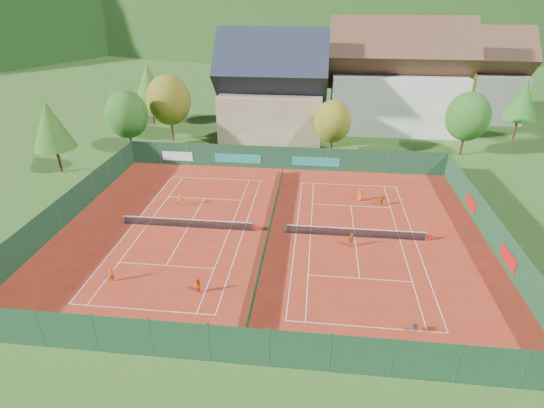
{
  "coord_description": "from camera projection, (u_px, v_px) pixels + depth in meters",
  "views": [
    {
      "loc": [
        4.07,
        -34.52,
        20.67
      ],
      "look_at": [
        0.0,
        2.0,
        2.0
      ],
      "focal_mm": 28.0,
      "sensor_mm": 36.0,
      "label": 1
    }
  ],
  "objects": [
    {
      "name": "ground",
      "position": [
        270.0,
        232.0,
        40.37
      ],
      "size": [
        600.0,
        600.0,
        0.0
      ],
      "primitive_type": "plane",
      "color": "#2B551A",
      "rests_on": "ground"
    },
    {
      "name": "clay_pad",
      "position": [
        270.0,
        232.0,
        40.35
      ],
      "size": [
        40.0,
        32.0,
        0.01
      ],
      "primitive_type": "cube",
      "color": "#A02917",
      "rests_on": "ground"
    },
    {
      "name": "court_markings_left",
      "position": [
        188.0,
        227.0,
        41.14
      ],
      "size": [
        11.03,
        23.83,
        0.0
      ],
      "color": "white",
      "rests_on": "ground"
    },
    {
      "name": "court_markings_right",
      "position": [
        355.0,
        237.0,
        39.56
      ],
      "size": [
        11.03,
        23.83,
        0.0
      ],
      "color": "white",
      "rests_on": "ground"
    },
    {
      "name": "tennis_net_left",
      "position": [
        189.0,
        223.0,
        40.9
      ],
      "size": [
        13.3,
        0.1,
        1.02
      ],
      "color": "#59595B",
      "rests_on": "ground"
    },
    {
      "name": "tennis_net_right",
      "position": [
        357.0,
        232.0,
        39.32
      ],
      "size": [
        13.3,
        0.1,
        1.02
      ],
      "color": "#59595B",
      "rests_on": "ground"
    },
    {
      "name": "court_divider",
      "position": [
        270.0,
        228.0,
        40.13
      ],
      "size": [
        0.03,
        28.8,
        1.0
      ],
      "color": "#13361C",
      "rests_on": "ground"
    },
    {
      "name": "fence_north",
      "position": [
        281.0,
        158.0,
        53.91
      ],
      "size": [
        40.0,
        0.1,
        3.0
      ],
      "color": "#153A23",
      "rests_on": "ground"
    },
    {
      "name": "fence_south",
      "position": [
        239.0,
        346.0,
        25.5
      ],
      "size": [
        40.0,
        0.04,
        3.0
      ],
      "color": "#143920",
      "rests_on": "ground"
    },
    {
      "name": "fence_west",
      "position": [
        68.0,
        207.0,
        41.65
      ],
      "size": [
        0.04,
        32.0,
        3.0
      ],
      "color": "#153C23",
      "rests_on": "ground"
    },
    {
      "name": "fence_east",
      "position": [
        492.0,
        230.0,
        37.76
      ],
      "size": [
        0.09,
        32.0,
        3.0
      ],
      "color": "#153A20",
      "rests_on": "ground"
    },
    {
      "name": "chalet",
      "position": [
        273.0,
        93.0,
        64.23
      ],
      "size": [
        16.2,
        12.0,
        16.0
      ],
      "color": "tan",
      "rests_on": "ground"
    },
    {
      "name": "hotel_block_a",
      "position": [
        396.0,
        83.0,
        67.33
      ],
      "size": [
        21.6,
        11.0,
        17.25
      ],
      "color": "silver",
      "rests_on": "ground"
    },
    {
      "name": "hotel_block_b",
      "position": [
        471.0,
        80.0,
        73.38
      ],
      "size": [
        17.28,
        10.0,
        15.5
      ],
      "color": "silver",
      "rests_on": "ground"
    },
    {
      "name": "tree_west_front",
      "position": [
        127.0,
        114.0,
        57.81
      ],
      "size": [
        5.72,
        5.72,
        8.69
      ],
      "color": "#462F19",
      "rests_on": "ground"
    },
    {
      "name": "tree_west_mid",
      "position": [
        169.0,
        100.0,
        62.42
      ],
      "size": [
        6.44,
        6.44,
        9.78
      ],
      "color": "#49321A",
      "rests_on": "ground"
    },
    {
      "name": "tree_west_back",
      "position": [
        149.0,
        84.0,
        69.8
      ],
      "size": [
        5.6,
        5.6,
        10.0
      ],
      "color": "#482D19",
      "rests_on": "ground"
    },
    {
      "name": "tree_center",
      "position": [
        333.0,
        122.0,
        57.12
      ],
      "size": [
        5.01,
        5.01,
        7.6
      ],
      "color": "#412D17",
      "rests_on": "ground"
    },
    {
      "name": "tree_east_front",
      "position": [
        468.0,
        117.0,
        56.81
      ],
      "size": [
        5.72,
        5.72,
        8.69
      ],
      "color": "#412D17",
      "rests_on": "ground"
    },
    {
      "name": "tree_east_mid",
      "position": [
        523.0,
        100.0,
        62.6
      ],
      "size": [
        5.04,
        5.04,
        9.0
      ],
      "color": "#482A19",
      "rests_on": "ground"
    },
    {
      "name": "tree_west_side",
      "position": [
        50.0,
        125.0,
        51.01
      ],
      "size": [
        5.04,
        5.04,
        9.0
      ],
      "color": "#4B2B1A",
      "rests_on": "ground"
    },
    {
      "name": "tree_east_back",
      "position": [
        453.0,
        83.0,
        70.17
      ],
      "size": [
        7.15,
        7.15,
        10.86
      ],
      "color": "#4D2C1B",
      "rests_on": "ground"
    },
    {
      "name": "mountain_backdrop",
      "position": [
        359.0,
        98.0,
        262.36
      ],
      "size": [
        820.0,
        530.0,
        242.0
      ],
      "color": "black",
      "rests_on": "ground"
    },
    {
      "name": "ball_hopper",
      "position": [
        415.0,
        327.0,
        28.24
      ],
      "size": [
        0.34,
        0.34,
        0.8
      ],
      "color": "slate",
      "rests_on": "ground"
    },
    {
      "name": "loose_ball_0",
      "position": [
        167.0,
        271.0,
        34.72
      ],
      "size": [
        0.07,
        0.07,
        0.07
      ],
      "primitive_type": "sphere",
      "color": "#CCD833",
      "rests_on": "ground"
    },
    {
      "name": "loose_ball_1",
      "position": [
        320.0,
        325.0,
        29.13
      ],
      "size": [
        0.07,
        0.07,
        0.07
      ],
      "primitive_type": "sphere",
      "color": "#CCD833",
      "rests_on": "ground"
    },
    {
      "name": "loose_ball_2",
      "position": [
        278.0,
        211.0,
        44.22
      ],
      "size": [
        0.07,
        0.07,
        0.07
      ],
      "primitive_type": "sphere",
      "color": "#CCD833",
      "rests_on": "ground"
    },
    {
      "name": "player_left_near",
      "position": [
        111.0,
        274.0,
        33.3
      ],
      "size": [
        0.56,
        0.45,
        1.34
      ],
      "primitive_type": "imported",
      "rotation": [
        0.0,
        0.0,
        0.29
      ],
      "color": "#CB4C12",
      "rests_on": "ground"
    },
    {
      "name": "player_left_mid",
      "position": [
        198.0,
        286.0,
        31.96
      ],
      "size": [
        0.81,
        0.74,
        1.33
      ],
      "primitive_type": "imported",
      "rotation": [
        0.0,
        0.0,
        -0.47
      ],
      "color": "#DD5213",
      "rests_on": "ground"
    },
    {
      "name": "player_left_far",
      "position": [
        181.0,
        200.0,
        45.08
      ],
      "size": [
        0.88,
        0.55,
        1.32
      ],
      "primitive_type": "imported",
      "rotation": [
        0.0,
        0.0,
        3.21
      ],
      "color": "#D65713",
      "rests_on": "ground"
    },
    {
      "name": "player_right_near",
      "position": [
        351.0,
        240.0,
        37.78
      ],
      "size": [
        0.88,
        0.71,
        1.39
      ],
      "primitive_type": "imported",
      "rotation": [
        0.0,
        0.0,
        0.53
      ],
      "color": "orange",
      "rests_on": "ground"
    },
    {
      "name": "player_right_far_a",
      "position": [
        360.0,
        195.0,
        46.03
      ],
      "size": [
        0.75,
        0.51,
        1.47
      ],
      "primitive_type": "imported",
      "rotation": [
        0.0,
        0.0,
        3.08
      ],
      "color": "#F65815",
      "rests_on": "ground"
    },
    {
      "name": "player_right_far_b",
      "position": [
        382.0,
        200.0,
        45.08
      ],
      "size": [
        1.14,
        0.91,
        1.21
      ],
      "primitive_type": "imported",
      "rotation": [
        0.0,
        0.0,
        3.72
      ],
      "color": "#CB5512",
      "rests_on": "ground"
    }
  ]
}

